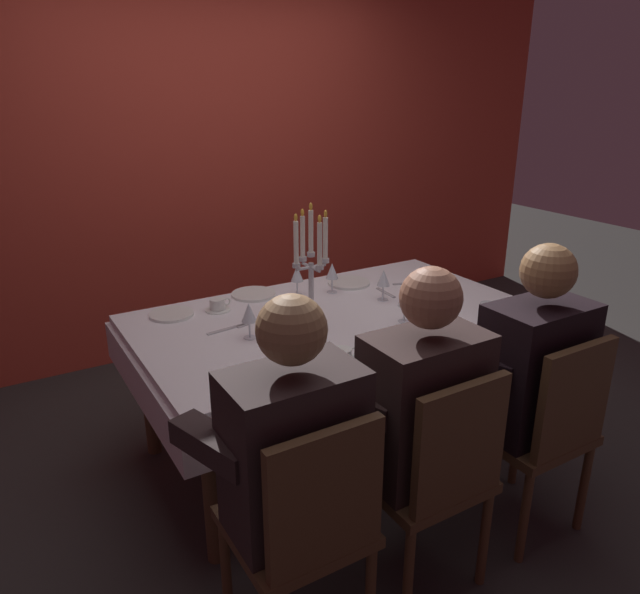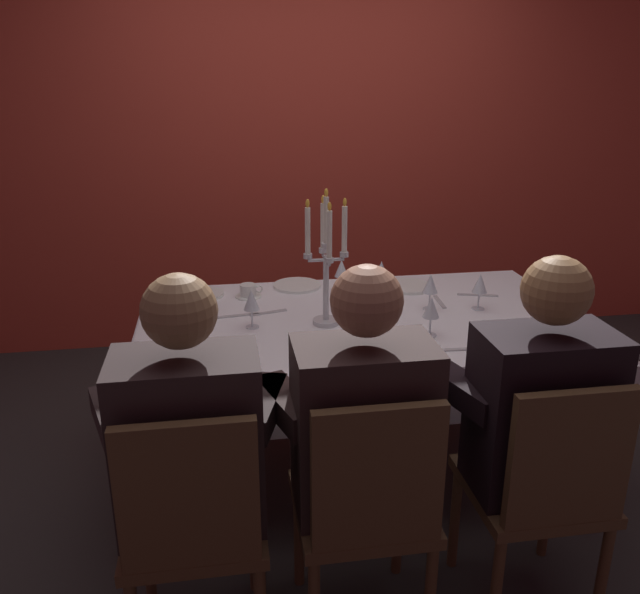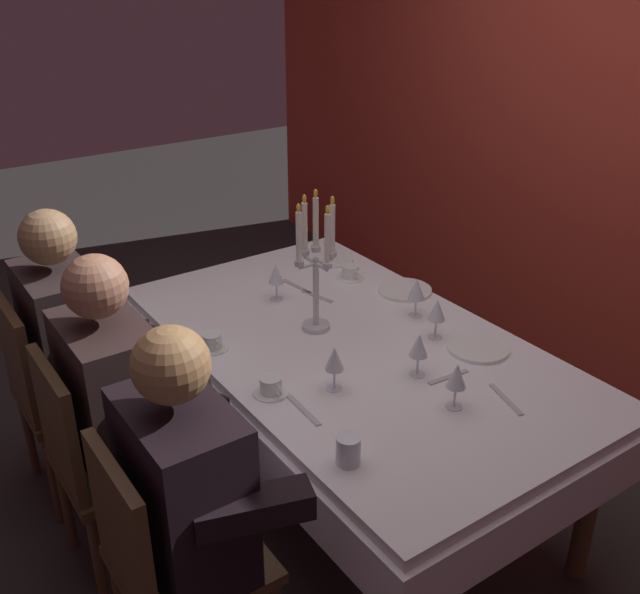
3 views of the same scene
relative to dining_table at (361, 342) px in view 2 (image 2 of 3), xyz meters
name	(u,v)px [view 2 (image 2 of 3)]	position (x,y,z in m)	size (l,w,h in m)	color
ground_plane	(358,463)	(0.00, 0.00, -0.62)	(12.00, 12.00, 0.00)	#2E2C2A
back_wall	(307,137)	(0.00, 1.66, 0.73)	(6.00, 0.12, 2.70)	#BD3A2C
dining_table	(361,342)	(0.00, 0.00, 0.00)	(1.94, 1.14, 0.74)	white
candelabra	(326,262)	(-0.17, -0.05, 0.39)	(0.19, 0.19, 0.57)	silver
dinner_plate_0	(202,294)	(-0.69, 0.39, 0.13)	(0.21, 0.21, 0.01)	white
dinner_plate_1	(297,285)	(-0.22, 0.46, 0.13)	(0.23, 0.23, 0.01)	white
dinner_plate_2	(408,286)	(0.31, 0.35, 0.13)	(0.23, 0.23, 0.01)	white
wine_glass_0	(430,285)	(0.32, 0.05, 0.23)	(0.07, 0.07, 0.16)	silver
wine_glass_1	(381,271)	(0.16, 0.28, 0.23)	(0.07, 0.07, 0.16)	silver
wine_glass_2	(251,301)	(-0.48, -0.05, 0.24)	(0.07, 0.07, 0.16)	silver
wine_glass_3	(431,309)	(0.23, -0.25, 0.23)	(0.07, 0.07, 0.16)	silver
wine_glass_4	(341,269)	(-0.02, 0.34, 0.23)	(0.07, 0.07, 0.16)	silver
wine_glass_5	(480,285)	(0.54, 0.01, 0.23)	(0.07, 0.07, 0.16)	silver
water_tumbler_0	(532,338)	(0.57, -0.44, 0.16)	(0.07, 0.07, 0.09)	silver
coffee_cup_0	(248,291)	(-0.47, 0.34, 0.15)	(0.13, 0.12, 0.06)	white
coffee_cup_1	(420,350)	(0.13, -0.44, 0.15)	(0.13, 0.12, 0.06)	white
coffee_cup_2	(320,360)	(-0.26, -0.46, 0.15)	(0.13, 0.12, 0.06)	white
knife_0	(478,295)	(0.61, 0.19, 0.12)	(0.19, 0.02, 0.01)	#B7B7BC
spoon_1	(440,302)	(0.40, 0.12, 0.12)	(0.17, 0.02, 0.01)	#B7B7BC
knife_2	(455,350)	(0.28, -0.40, 0.12)	(0.19, 0.02, 0.01)	#B7B7BC
knife_3	(237,316)	(-0.53, 0.09, 0.12)	(0.19, 0.02, 0.01)	#B7B7BC
spoon_4	(268,313)	(-0.40, 0.11, 0.12)	(0.17, 0.02, 0.01)	#B7B7BC
seated_diner_0	(189,441)	(-0.71, -0.89, 0.11)	(0.63, 0.48, 1.24)	#533923
seated_diner_1	(364,426)	(-0.19, -0.89, 0.11)	(0.63, 0.48, 1.24)	#533923
seated_diner_2	(542,411)	(0.38, -0.89, 0.11)	(0.63, 0.48, 1.24)	#533923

